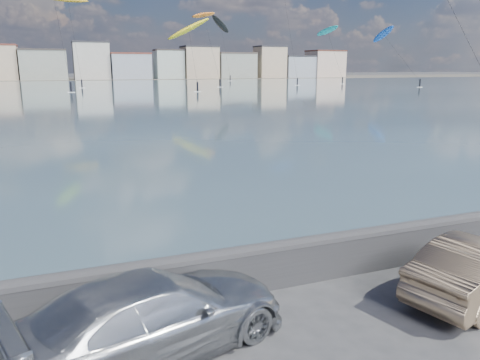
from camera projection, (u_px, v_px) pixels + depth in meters
name	position (u px, v px, depth m)	size (l,w,h in m)	color
bay_water	(71.00, 92.00, 90.45)	(500.00, 177.00, 0.00)	#3F5965
far_shore_strip	(62.00, 79.00, 188.69)	(500.00, 60.00, 0.00)	#4C473D
seawall	(218.00, 272.00, 9.92)	(400.00, 0.36, 1.08)	#28282B
far_buildings	(65.00, 63.00, 175.06)	(240.79, 13.26, 14.60)	beige
car_silver	(154.00, 315.00, 7.93)	(1.99, 4.90, 1.42)	#AEB2B6
kitesurfer_0	(221.00, 25.00, 165.80)	(9.24, 14.08, 22.91)	black
kitesurfer_2	(189.00, 29.00, 96.86)	(9.63, 10.56, 15.31)	yellow
kitesurfer_3	(68.00, 0.00, 111.68)	(10.52, 14.15, 21.92)	#BF8C19
kitesurfer_5	(328.00, 32.00, 135.51)	(4.42, 11.27, 16.81)	#19BFBF
kitesurfer_10	(384.00, 35.00, 122.60)	(2.68, 19.52, 15.61)	blue
kitesurfer_14	(204.00, 17.00, 117.27)	(7.73, 13.04, 18.83)	orange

